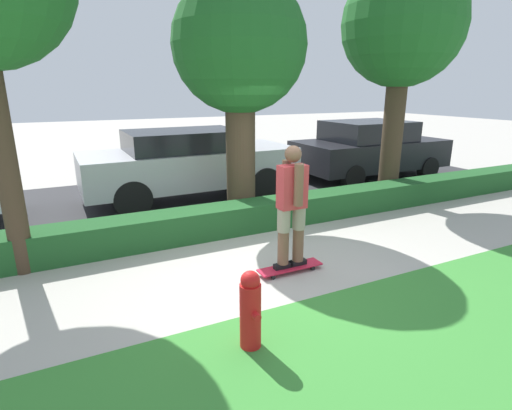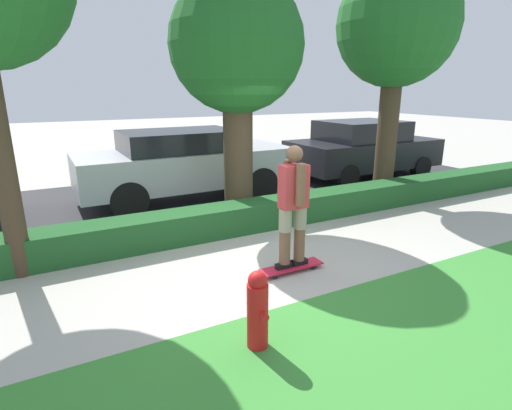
% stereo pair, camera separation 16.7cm
% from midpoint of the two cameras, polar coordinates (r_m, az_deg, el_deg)
% --- Properties ---
extents(ground_plane, '(60.00, 60.00, 0.00)m').
position_cam_midpoint_polar(ground_plane, '(5.77, 2.83, -8.90)').
color(ground_plane, '#ADA89E').
extents(street_asphalt, '(17.96, 5.00, 0.01)m').
position_cam_midpoint_polar(street_asphalt, '(9.44, -9.59, 1.03)').
color(street_asphalt, '#2D2D30').
rests_on(street_asphalt, ground_plane).
extents(hedge_row, '(17.96, 0.60, 0.50)m').
position_cam_midpoint_polar(hedge_row, '(7.02, -3.47, -2.05)').
color(hedge_row, '#1E5123').
rests_on(hedge_row, ground_plane).
extents(skateboard, '(0.94, 0.24, 0.08)m').
position_cam_midpoint_polar(skateboard, '(5.64, 5.75, -8.86)').
color(skateboard, red).
rests_on(skateboard, ground_plane).
extents(skater_person, '(0.50, 0.43, 1.68)m').
position_cam_midpoint_polar(skater_person, '(5.32, 6.03, 0.07)').
color(skater_person, black).
rests_on(skater_person, skateboard).
extents(tree_mid, '(2.35, 2.35, 4.36)m').
position_cam_midpoint_polar(tree_mid, '(7.42, -1.68, 21.16)').
color(tree_mid, '#423323').
rests_on(tree_mid, ground_plane).
extents(tree_far, '(2.54, 2.54, 5.00)m').
position_cam_midpoint_polar(tree_far, '(9.56, 20.71, 22.53)').
color(tree_far, '#423323').
rests_on(tree_far, ground_plane).
extents(parked_car_middle, '(4.75, 1.95, 1.58)m').
position_cam_midpoint_polar(parked_car_middle, '(9.16, -8.96, 6.04)').
color(parked_car_middle, '#B7B7BC').
rests_on(parked_car_middle, ground_plane).
extents(parked_car_rear, '(4.30, 2.08, 1.59)m').
position_cam_midpoint_polar(parked_car_rear, '(11.86, 16.28, 7.72)').
color(parked_car_rear, black).
rests_on(parked_car_rear, ground_plane).
extents(fire_hydrant, '(0.21, 0.34, 0.81)m').
position_cam_midpoint_polar(fire_hydrant, '(3.97, 0.44, -14.74)').
color(fire_hydrant, red).
rests_on(fire_hydrant, ground_plane).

